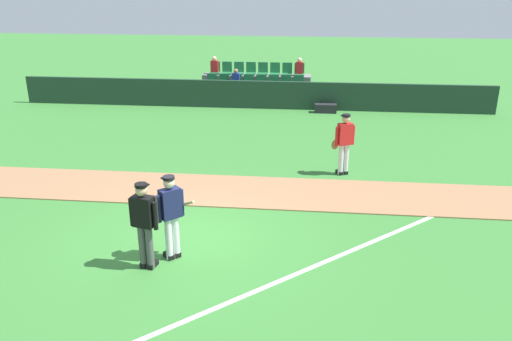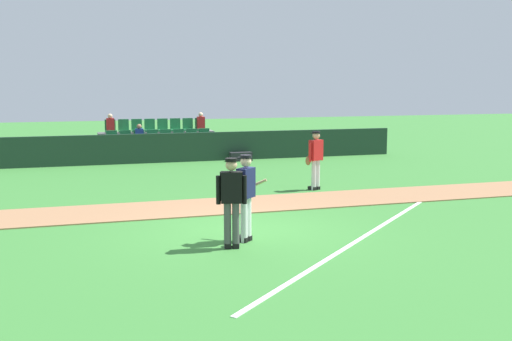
{
  "view_description": "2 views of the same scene",
  "coord_description": "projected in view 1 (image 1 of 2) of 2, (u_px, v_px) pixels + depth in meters",
  "views": [
    {
      "loc": [
        2.46,
        -9.61,
        5.31
      ],
      "look_at": [
        1.24,
        1.82,
        0.96
      ],
      "focal_mm": 36.22,
      "sensor_mm": 36.0,
      "label": 1
    },
    {
      "loc": [
        -3.39,
        -12.12,
        3.18
      ],
      "look_at": [
        0.56,
        0.88,
        1.19
      ],
      "focal_mm": 42.16,
      "sensor_mm": 36.0,
      "label": 2
    }
  ],
  "objects": [
    {
      "name": "foul_line_chalk",
      "position": [
        331.0,
        259.0,
        10.3
      ],
      "size": [
        8.91,
        8.19,
        0.01
      ],
      "primitive_type": "cube",
      "rotation": [
        0.0,
        0.0,
        0.74
      ],
      "color": "white",
      "rests_on": "ground"
    },
    {
      "name": "stadium_bleachers",
      "position": [
        256.0,
        90.0,
        23.26
      ],
      "size": [
        5.0,
        2.1,
        1.9
      ],
      "color": "slate",
      "rests_on": "ground"
    },
    {
      "name": "infield_dirt_path",
      "position": [
        213.0,
        190.0,
        13.61
      ],
      "size": [
        28.0,
        2.11,
        0.03
      ],
      "primitive_type": "cube",
      "color": "#9E704C",
      "rests_on": "ground"
    },
    {
      "name": "runner_red_jersey",
      "position": [
        344.0,
        142.0,
        14.37
      ],
      "size": [
        0.66,
        0.41,
        1.76
      ],
      "color": "silver",
      "rests_on": "ground"
    },
    {
      "name": "ground_plane",
      "position": [
        190.0,
        240.0,
        11.06
      ],
      "size": [
        80.0,
        80.0,
        0.0
      ],
      "primitive_type": "plane",
      "color": "#387A33"
    },
    {
      "name": "umpire_home_plate",
      "position": [
        144.0,
        221.0,
        9.68
      ],
      "size": [
        0.58,
        0.37,
        1.76
      ],
      "color": "#4C4C4C",
      "rests_on": "ground"
    },
    {
      "name": "equipment_bag",
      "position": [
        325.0,
        108.0,
        21.29
      ],
      "size": [
        0.9,
        0.36,
        0.36
      ],
      "primitive_type": "cube",
      "color": "#232328",
      "rests_on": "ground"
    },
    {
      "name": "dugout_fence",
      "position": [
        252.0,
        95.0,
        21.88
      ],
      "size": [
        20.0,
        0.16,
        1.17
      ],
      "primitive_type": "cube",
      "color": "#1E3828",
      "rests_on": "ground"
    },
    {
      "name": "batter_navy_jersey",
      "position": [
        171.0,
        214.0,
        10.03
      ],
      "size": [
        0.72,
        0.68,
        1.76
      ],
      "color": "white",
      "rests_on": "ground"
    }
  ]
}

